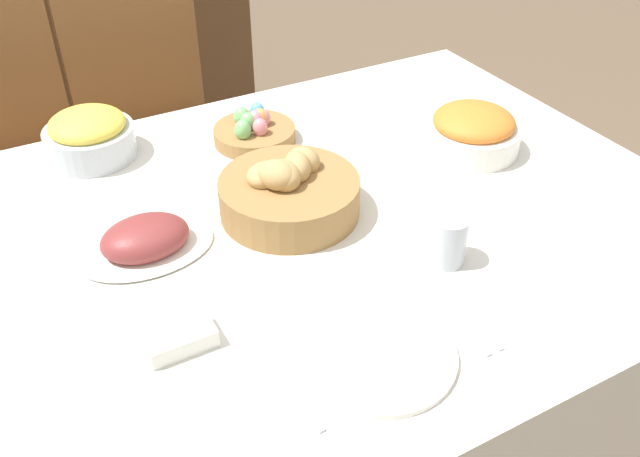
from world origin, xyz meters
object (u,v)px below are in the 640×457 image
chair_far_center (155,121)px  butter_dish (179,337)px  chair_far_left (5,155)px  drinking_cup (448,240)px  carrot_bowl (473,131)px  knife (455,323)px  bread_basket (290,192)px  pineapple_bowl (89,135)px  egg_basket (254,131)px  ham_platter (146,240)px  fork (293,391)px  sideboard (66,44)px  spoon (469,316)px  dinner_plate (379,354)px

chair_far_center → butter_dish: chair_far_center is taller
chair_far_left → drinking_cup: size_ratio=10.55×
carrot_bowl → knife: size_ratio=1.29×
bread_basket → pineapple_bowl: (-0.29, 0.41, 0.00)m
chair_far_center → egg_basket: chair_far_center is taller
ham_platter → drinking_cup: (0.47, -0.29, 0.02)m
fork → chair_far_left: bearing=99.6°
egg_basket → ham_platter: egg_basket is taller
sideboard → bread_basket: sideboard is taller
bread_basket → ham_platter: 0.29m
fork → spoon: 0.32m
bread_basket → fork: 0.46m
chair_far_center → butter_dish: (-0.29, -1.15, 0.22)m
dinner_plate → knife: (0.15, 0.00, -0.00)m
drinking_cup → pineapple_bowl: bearing=124.7°
dinner_plate → drinking_cup: drinking_cup is taller
pineapple_bowl → fork: bearing=-83.5°
dinner_plate → fork: (-0.15, 0.00, -0.00)m
bread_basket → ham_platter: size_ratio=1.10×
fork → drinking_cup: size_ratio=1.76×
bread_basket → pineapple_bowl: size_ratio=1.40×
knife → chair_far_center: bearing=93.2°
sideboard → pineapple_bowl: size_ratio=7.19×
carrot_bowl → sideboard: bearing=108.9°
ham_platter → fork: 0.44m
spoon → carrot_bowl: bearing=53.2°
egg_basket → drinking_cup: size_ratio=2.00×
bread_basket → chair_far_left: bearing=117.3°
ham_platter → pineapple_bowl: (-0.00, 0.39, 0.03)m
bread_basket → spoon: size_ratio=1.66×
chair_far_left → ham_platter: bearing=-75.6°
chair_far_center → chair_far_left: size_ratio=1.00×
sideboard → drinking_cup: 2.09m
knife → spoon: 0.03m
egg_basket → fork: 0.75m
sideboard → egg_basket: (0.18, -1.47, 0.27)m
butter_dish → drinking_cup: bearing=-3.6°
chair_far_center → spoon: 1.34m
ham_platter → bread_basket: bearing=-3.0°
carrot_bowl → fork: size_ratio=1.29×
dinner_plate → spoon: 0.18m
sideboard → ham_platter: size_ratio=5.64×
chair_far_left → knife: bearing=-63.9°
knife → butter_dish: 0.44m
bread_basket → pineapple_bowl: bearing=125.6°
egg_basket → ham_platter: size_ratio=0.75×
sideboard → dinner_plate: bearing=-88.1°
fork → butter_dish: 0.20m
bread_basket → fork: bearing=-115.9°
drinking_cup → butter_dish: size_ratio=0.87×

